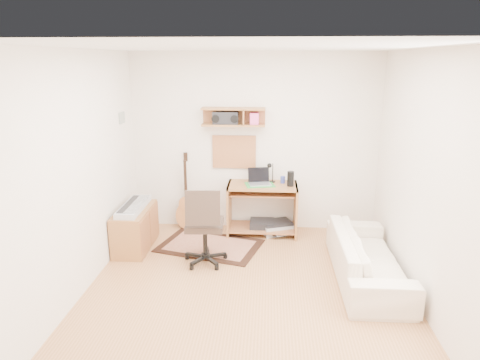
# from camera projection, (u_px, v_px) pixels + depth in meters

# --- Properties ---
(floor) EXTENTS (3.60, 4.00, 0.01)m
(floor) POSITION_uv_depth(u_px,v_px,m) (247.00, 293.00, 4.81)
(floor) COLOR #B87E4C
(floor) RESTS_ON ground
(ceiling) EXTENTS (3.60, 4.00, 0.01)m
(ceiling) POSITION_uv_depth(u_px,v_px,m) (248.00, 46.00, 4.11)
(ceiling) COLOR white
(ceiling) RESTS_ON ground
(back_wall) EXTENTS (3.60, 0.01, 2.60)m
(back_wall) POSITION_uv_depth(u_px,v_px,m) (255.00, 143.00, 6.39)
(back_wall) COLOR silver
(back_wall) RESTS_ON ground
(left_wall) EXTENTS (0.01, 4.00, 2.60)m
(left_wall) POSITION_uv_depth(u_px,v_px,m) (76.00, 176.00, 4.58)
(left_wall) COLOR silver
(left_wall) RESTS_ON ground
(right_wall) EXTENTS (0.01, 4.00, 2.60)m
(right_wall) POSITION_uv_depth(u_px,v_px,m) (428.00, 183.00, 4.34)
(right_wall) COLOR silver
(right_wall) RESTS_ON ground
(wall_shelf) EXTENTS (0.90, 0.25, 0.26)m
(wall_shelf) POSITION_uv_depth(u_px,v_px,m) (233.00, 117.00, 6.18)
(wall_shelf) COLOR #9F6838
(wall_shelf) RESTS_ON back_wall
(cork_board) EXTENTS (0.64, 0.03, 0.49)m
(cork_board) POSITION_uv_depth(u_px,v_px,m) (234.00, 152.00, 6.42)
(cork_board) COLOR tan
(cork_board) RESTS_ON back_wall
(wall_photo) EXTENTS (0.02, 0.20, 0.15)m
(wall_photo) POSITION_uv_depth(u_px,v_px,m) (122.00, 118.00, 5.91)
(wall_photo) COLOR #4C8CBF
(wall_photo) RESTS_ON left_wall
(desk) EXTENTS (1.00, 0.55, 0.75)m
(desk) POSITION_uv_depth(u_px,v_px,m) (262.00, 209.00, 6.36)
(desk) COLOR #9F6838
(desk) RESTS_ON floor
(laptop) EXTENTS (0.36, 0.36, 0.23)m
(laptop) POSITION_uv_depth(u_px,v_px,m) (260.00, 177.00, 6.21)
(laptop) COLOR silver
(laptop) RESTS_ON desk
(speaker) EXTENTS (0.10, 0.10, 0.21)m
(speaker) POSITION_uv_depth(u_px,v_px,m) (291.00, 179.00, 6.16)
(speaker) COLOR black
(speaker) RESTS_ON desk
(desk_lamp) EXTENTS (0.10, 0.10, 0.29)m
(desk_lamp) POSITION_uv_depth(u_px,v_px,m) (273.00, 172.00, 6.35)
(desk_lamp) COLOR black
(desk_lamp) RESTS_ON desk
(pencil_cup) EXTENTS (0.07, 0.07, 0.10)m
(pencil_cup) POSITION_uv_depth(u_px,v_px,m) (283.00, 180.00, 6.32)
(pencil_cup) COLOR navy
(pencil_cup) RESTS_ON desk
(boombox) EXTENTS (0.36, 0.16, 0.18)m
(boombox) POSITION_uv_depth(u_px,v_px,m) (226.00, 118.00, 6.18)
(boombox) COLOR black
(boombox) RESTS_ON wall_shelf
(rug) EXTENTS (1.52, 1.21, 0.02)m
(rug) POSITION_uv_depth(u_px,v_px,m) (210.00, 246.00, 6.01)
(rug) COLOR tan
(rug) RESTS_ON floor
(task_chair) EXTENTS (0.55, 0.55, 1.02)m
(task_chair) POSITION_uv_depth(u_px,v_px,m) (205.00, 225.00, 5.40)
(task_chair) COLOR #32261D
(task_chair) RESTS_ON floor
(cabinet) EXTENTS (0.40, 0.90, 0.55)m
(cabinet) POSITION_uv_depth(u_px,v_px,m) (135.00, 228.00, 5.91)
(cabinet) COLOR #9F6838
(cabinet) RESTS_ON floor
(music_keyboard) EXTENTS (0.26, 0.83, 0.07)m
(music_keyboard) POSITION_uv_depth(u_px,v_px,m) (134.00, 207.00, 5.82)
(music_keyboard) COLOR #B2B5BA
(music_keyboard) RESTS_ON cabinet
(guitar) EXTENTS (0.34, 0.25, 1.16)m
(guitar) POSITION_uv_depth(u_px,v_px,m) (185.00, 191.00, 6.51)
(guitar) COLOR #B46C37
(guitar) RESTS_ON floor
(waste_basket) EXTENTS (0.29, 0.29, 0.33)m
(waste_basket) POSITION_uv_depth(u_px,v_px,m) (134.00, 239.00, 5.84)
(waste_basket) COLOR white
(waste_basket) RESTS_ON floor
(printer) EXTENTS (0.53, 0.47, 0.17)m
(printer) POSITION_uv_depth(u_px,v_px,m) (277.00, 227.00, 6.45)
(printer) COLOR #A5A8AA
(printer) RESTS_ON floor
(sofa) EXTENTS (0.53, 1.83, 0.72)m
(sofa) POSITION_uv_depth(u_px,v_px,m) (368.00, 250.00, 5.05)
(sofa) COLOR beige
(sofa) RESTS_ON floor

